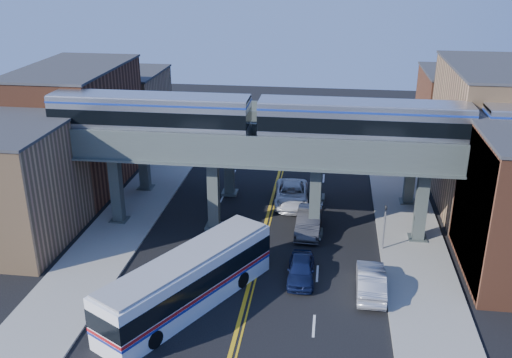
# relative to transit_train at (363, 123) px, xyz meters

# --- Properties ---
(ground) EXTENTS (120.00, 120.00, 0.00)m
(ground) POSITION_rel_transit_train_xyz_m (-7.24, -8.00, -9.27)
(ground) COLOR black
(ground) RESTS_ON ground
(sidewalk_west) EXTENTS (5.00, 70.00, 0.16)m
(sidewalk_west) POSITION_rel_transit_train_xyz_m (-18.74, 2.00, -9.19)
(sidewalk_west) COLOR gray
(sidewalk_west) RESTS_ON ground
(sidewalk_east) EXTENTS (5.00, 70.00, 0.16)m
(sidewalk_east) POSITION_rel_transit_train_xyz_m (4.26, 2.00, -9.19)
(sidewalk_east) COLOR gray
(sidewalk_east) RESTS_ON ground
(building_west_a) EXTENTS (8.00, 10.00, 9.00)m
(building_west_a) POSITION_rel_transit_train_xyz_m (-25.74, -4.00, -4.77)
(building_west_a) COLOR #A47D55
(building_west_a) RESTS_ON ground
(building_west_b) EXTENTS (8.00, 14.00, 11.00)m
(building_west_b) POSITION_rel_transit_train_xyz_m (-25.74, 8.00, -3.77)
(building_west_b) COLOR brown
(building_west_b) RESTS_ON ground
(building_west_c) EXTENTS (8.00, 10.00, 8.00)m
(building_west_c) POSITION_rel_transit_train_xyz_m (-25.74, 21.00, -5.27)
(building_west_c) COLOR #A47D55
(building_west_c) RESTS_ON ground
(building_east_b) EXTENTS (8.00, 14.00, 12.00)m
(building_east_b) POSITION_rel_transit_train_xyz_m (11.26, 8.00, -3.27)
(building_east_b) COLOR #A47D55
(building_east_b) RESTS_ON ground
(building_east_c) EXTENTS (8.00, 10.00, 9.00)m
(building_east_c) POSITION_rel_transit_train_xyz_m (11.26, 21.00, -4.77)
(building_east_c) COLOR brown
(building_east_c) RESTS_ON ground
(mural_panel) EXTENTS (0.10, 9.50, 9.50)m
(mural_panel) POSITION_rel_transit_train_xyz_m (7.31, -4.00, -4.52)
(mural_panel) COLOR teal
(mural_panel) RESTS_ON ground
(elevated_viaduct_near) EXTENTS (52.00, 3.60, 7.40)m
(elevated_viaduct_near) POSITION_rel_transit_train_xyz_m (-7.24, 0.00, -2.79)
(elevated_viaduct_near) COLOR #3B4542
(elevated_viaduct_near) RESTS_ON ground
(elevated_viaduct_far) EXTENTS (52.00, 3.60, 7.40)m
(elevated_viaduct_far) POSITION_rel_transit_train_xyz_m (-7.24, 7.00, -2.79)
(elevated_viaduct_far) COLOR #3B4542
(elevated_viaduct_far) RESTS_ON ground
(transit_train) EXTENTS (47.18, 2.96, 3.45)m
(transit_train) POSITION_rel_transit_train_xyz_m (0.00, 0.00, 0.00)
(transit_train) COLOR black
(transit_train) RESTS_ON elevated_viaduct_near
(stop_sign) EXTENTS (0.76, 0.09, 2.63)m
(stop_sign) POSITION_rel_transit_train_xyz_m (-6.94, -5.00, -7.51)
(stop_sign) COLOR slate
(stop_sign) RESTS_ON ground
(traffic_signal) EXTENTS (0.15, 0.18, 4.10)m
(traffic_signal) POSITION_rel_transit_train_xyz_m (1.96, -2.00, -6.96)
(traffic_signal) COLOR slate
(traffic_signal) RESTS_ON ground
(transit_bus) EXTENTS (9.08, 12.89, 3.40)m
(transit_bus) POSITION_rel_transit_train_xyz_m (-10.64, -10.88, -7.52)
(transit_bus) COLOR white
(transit_bus) RESTS_ON ground
(car_lane_a) EXTENTS (1.90, 4.54, 1.53)m
(car_lane_a) POSITION_rel_transit_train_xyz_m (-3.84, -6.86, -8.50)
(car_lane_a) COLOR #10193E
(car_lane_a) RESTS_ON ground
(car_lane_b) EXTENTS (2.05, 5.47, 1.78)m
(car_lane_b) POSITION_rel_transit_train_xyz_m (-3.66, 0.31, -8.37)
(car_lane_b) COLOR #2D2D2F
(car_lane_b) RESTS_ON ground
(car_lane_c) EXTENTS (3.25, 6.38, 1.73)m
(car_lane_c) POSITION_rel_transit_train_xyz_m (-5.44, 5.62, -8.40)
(car_lane_c) COLOR white
(car_lane_c) RESTS_ON ground
(car_lane_d) EXTENTS (2.21, 5.33, 1.54)m
(car_lane_d) POSITION_rel_transit_train_xyz_m (-2.41, 17.79, -8.50)
(car_lane_d) COLOR silver
(car_lane_d) RESTS_ON ground
(car_parked_curb) EXTENTS (1.89, 5.21, 1.71)m
(car_parked_curb) POSITION_rel_transit_train_xyz_m (0.77, -7.87, -8.41)
(car_parked_curb) COLOR #9D9DA1
(car_parked_curb) RESTS_ON ground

